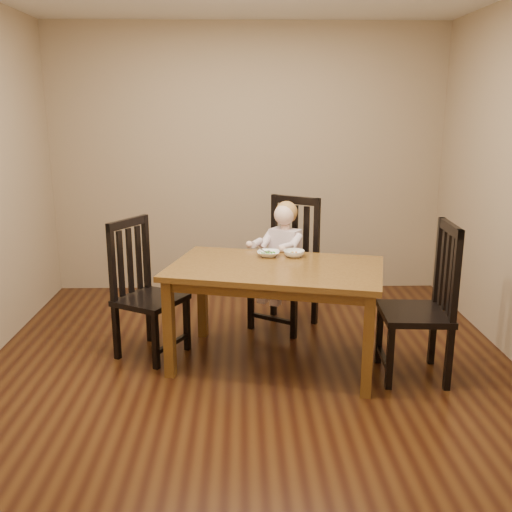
{
  "coord_description": "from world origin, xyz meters",
  "views": [
    {
      "loc": [
        -0.06,
        -3.88,
        1.87
      ],
      "look_at": [
        0.05,
        0.25,
        0.8
      ],
      "focal_mm": 40.0,
      "sensor_mm": 36.0,
      "label": 1
    }
  ],
  "objects_px": {
    "bowl_peas": "(268,254)",
    "bowl_veg": "(294,254)",
    "chair_left": "(145,291)",
    "toddler": "(284,251)",
    "dining_table": "(276,278)",
    "chair_child": "(287,266)",
    "chair_right": "(423,305)"
  },
  "relations": [
    {
      "from": "dining_table",
      "to": "chair_left",
      "type": "height_order",
      "value": "chair_left"
    },
    {
      "from": "chair_child",
      "to": "chair_left",
      "type": "distance_m",
      "value": 1.28
    },
    {
      "from": "chair_right",
      "to": "chair_left",
      "type": "bearing_deg",
      "value": 80.98
    },
    {
      "from": "dining_table",
      "to": "toddler",
      "type": "xyz_separation_m",
      "value": [
        0.11,
        0.75,
        0.01
      ]
    },
    {
      "from": "chair_right",
      "to": "bowl_peas",
      "type": "distance_m",
      "value": 1.21
    },
    {
      "from": "chair_left",
      "to": "toddler",
      "type": "distance_m",
      "value": 1.25
    },
    {
      "from": "dining_table",
      "to": "chair_left",
      "type": "relative_size",
      "value": 1.6
    },
    {
      "from": "bowl_peas",
      "to": "dining_table",
      "type": "bearing_deg",
      "value": -81.59
    },
    {
      "from": "chair_left",
      "to": "chair_right",
      "type": "xyz_separation_m",
      "value": [
        2.02,
        -0.45,
        0.03
      ]
    },
    {
      "from": "chair_child",
      "to": "chair_left",
      "type": "height_order",
      "value": "chair_child"
    },
    {
      "from": "chair_right",
      "to": "bowl_peas",
      "type": "bearing_deg",
      "value": 67.6
    },
    {
      "from": "dining_table",
      "to": "bowl_peas",
      "type": "bearing_deg",
      "value": 98.41
    },
    {
      "from": "chair_child",
      "to": "chair_left",
      "type": "bearing_deg",
      "value": 60.28
    },
    {
      "from": "chair_right",
      "to": "bowl_peas",
      "type": "xyz_separation_m",
      "value": [
        -1.06,
        0.52,
        0.25
      ]
    },
    {
      "from": "chair_left",
      "to": "toddler",
      "type": "relative_size",
      "value": 1.86
    },
    {
      "from": "chair_right",
      "to": "toddler",
      "type": "distance_m",
      "value": 1.35
    },
    {
      "from": "chair_child",
      "to": "bowl_veg",
      "type": "bearing_deg",
      "value": 123.98
    },
    {
      "from": "chair_left",
      "to": "toddler",
      "type": "height_order",
      "value": "chair_left"
    },
    {
      "from": "chair_left",
      "to": "chair_child",
      "type": "bearing_deg",
      "value": 147.41
    },
    {
      "from": "toddler",
      "to": "chair_left",
      "type": "bearing_deg",
      "value": 58.96
    },
    {
      "from": "bowl_peas",
      "to": "bowl_veg",
      "type": "height_order",
      "value": "bowl_veg"
    },
    {
      "from": "dining_table",
      "to": "toddler",
      "type": "relative_size",
      "value": 2.98
    },
    {
      "from": "dining_table",
      "to": "bowl_veg",
      "type": "xyz_separation_m",
      "value": [
        0.16,
        0.26,
        0.11
      ]
    },
    {
      "from": "chair_right",
      "to": "toddler",
      "type": "relative_size",
      "value": 1.97
    },
    {
      "from": "bowl_peas",
      "to": "bowl_veg",
      "type": "distance_m",
      "value": 0.2
    },
    {
      "from": "dining_table",
      "to": "chair_child",
      "type": "bearing_deg",
      "value": 79.68
    },
    {
      "from": "chair_child",
      "to": "chair_left",
      "type": "xyz_separation_m",
      "value": [
        -1.14,
        -0.59,
        -0.03
      ]
    },
    {
      "from": "chair_left",
      "to": "chair_right",
      "type": "relative_size",
      "value": 0.95
    },
    {
      "from": "chair_child",
      "to": "bowl_veg",
      "type": "relative_size",
      "value": 7.02
    },
    {
      "from": "chair_left",
      "to": "bowl_peas",
      "type": "distance_m",
      "value": 0.99
    },
    {
      "from": "bowl_veg",
      "to": "dining_table",
      "type": "bearing_deg",
      "value": -120.85
    },
    {
      "from": "dining_table",
      "to": "chair_left",
      "type": "bearing_deg",
      "value": 168.23
    }
  ]
}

